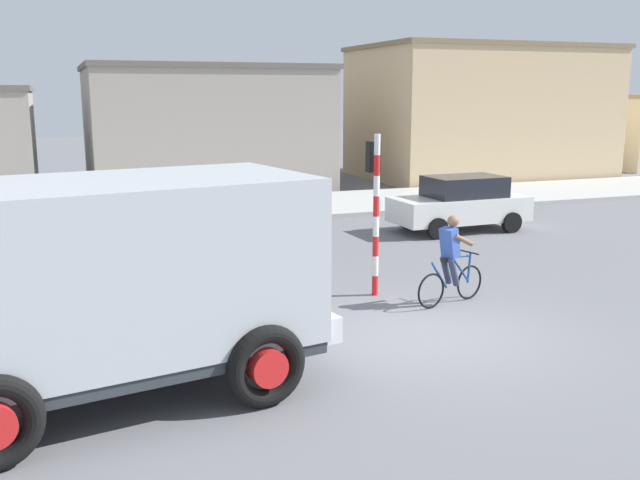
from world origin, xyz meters
The scene contains 9 objects.
ground_plane centered at (0.00, 0.00, 0.00)m, with size 120.00×120.00×0.00m, color slate.
sidewalk_far centered at (0.00, 13.45, 0.08)m, with size 80.00×5.00×0.16m, color #ADADA8.
truck_foreground centered at (-5.23, -0.84, 1.67)m, with size 5.76×3.52×2.90m.
cyclist centered at (1.13, 1.40, 0.86)m, with size 1.67×0.64×1.72m.
traffic_light_pole centered at (0.04, 2.54, 2.07)m, with size 0.24×0.43×3.20m.
car_white_mid centered at (5.23, 7.84, 0.82)m, with size 4.06×1.99×1.60m.
pedestrian_near_kerb centered at (-3.76, 8.73, 0.85)m, with size 0.34×0.22×1.62m.
building_mid_block centered at (0.24, 20.47, 2.55)m, with size 9.63×7.84×5.09m.
building_corner_right centered at (13.38, 19.81, 3.07)m, with size 11.23×7.48×6.12m.
Camera 1 is at (-5.81, -10.17, 3.98)m, focal length 40.31 mm.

